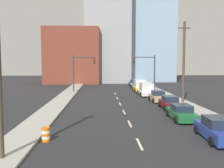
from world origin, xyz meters
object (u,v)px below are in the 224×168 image
object	(u,v)px
sedan_tan	(158,97)
box_truck_white	(146,89)
traffic_signal_right	(149,68)
sedan_blue	(217,130)
box_truck_yellow	(140,86)
sedan_green	(182,113)
traffic_signal_left	(79,68)
sedan_teal	(133,83)
utility_pole_right_mid	(184,62)
sedan_maroon	(170,103)
traffic_barrel	(46,134)
sedan_silver	(137,85)

from	to	relation	value
sedan_tan	box_truck_white	distance (m)	6.22
traffic_signal_right	sedan_blue	world-z (taller)	traffic_signal_right
sedan_blue	box_truck_yellow	distance (m)	29.90
box_truck_white	sedan_green	bearing A→B (deg)	-88.42
traffic_signal_left	sedan_teal	bearing A→B (deg)	48.31
utility_pole_right_mid	sedan_green	xyz separation A→B (m)	(-3.23, -9.27, -4.75)
traffic_signal_left	sedan_maroon	bearing A→B (deg)	-55.15
traffic_barrel	sedan_green	size ratio (longest dim) A/B	0.20
utility_pole_right_mid	box_truck_white	world-z (taller)	utility_pole_right_mid
traffic_signal_right	sedan_silver	xyz separation A→B (m)	(-1.12, 7.21, -3.63)
utility_pole_right_mid	sedan_blue	xyz separation A→B (m)	(-2.78, -15.44, -4.70)
traffic_barrel	box_truck_yellow	size ratio (longest dim) A/B	0.18
box_truck_white	sedan_teal	world-z (taller)	box_truck_white
traffic_barrel	sedan_tan	distance (m)	20.65
traffic_signal_left	traffic_signal_right	distance (m)	12.60
sedan_maroon	sedan_silver	world-z (taller)	sedan_silver
traffic_signal_right	sedan_teal	bearing A→B (deg)	94.72
sedan_blue	sedan_teal	size ratio (longest dim) A/B	1.05
traffic_signal_right	traffic_barrel	xyz separation A→B (m)	(-12.50, -28.52, -3.84)
sedan_maroon	sedan_teal	bearing A→B (deg)	92.00
traffic_signal_left	traffic_barrel	world-z (taller)	traffic_signal_left
sedan_maroon	utility_pole_right_mid	bearing A→B (deg)	55.01
sedan_blue	sedan_green	size ratio (longest dim) A/B	1.00
box_truck_yellow	sedan_blue	bearing A→B (deg)	-87.89
traffic_signal_left	traffic_signal_right	world-z (taller)	same
sedan_green	sedan_tan	distance (m)	11.07
box_truck_yellow	sedan_silver	world-z (taller)	box_truck_yellow
sedan_maroon	box_truck_white	size ratio (longest dim) A/B	0.83
sedan_tan	traffic_barrel	bearing A→B (deg)	-124.33
sedan_green	sedan_teal	distance (m)	35.42
sedan_teal	sedan_green	bearing A→B (deg)	-87.04
sedan_maroon	sedan_silver	bearing A→B (deg)	92.24
sedan_green	sedan_teal	xyz separation A→B (m)	(0.19, 35.42, -0.02)
sedan_green	box_truck_white	xyz separation A→B (m)	(-0.15, 17.26, 0.36)
sedan_blue	sedan_teal	bearing A→B (deg)	93.35
traffic_barrel	sedan_maroon	bearing A→B (deg)	44.68
sedan_teal	traffic_barrel	bearing A→B (deg)	-102.14
traffic_signal_right	sedan_silver	size ratio (longest dim) A/B	1.46
traffic_signal_right	box_truck_white	distance (m)	6.35
traffic_barrel	sedan_maroon	world-z (taller)	sedan_maroon
traffic_barrel	sedan_green	xyz separation A→B (m)	(11.24, 6.04, 0.17)
sedan_silver	sedan_teal	xyz separation A→B (m)	(0.05, 5.73, -0.07)
traffic_signal_left	utility_pole_right_mid	xyz separation A→B (m)	(14.56, -13.21, 1.08)
sedan_maroon	sedan_tan	distance (m)	5.53
utility_pole_right_mid	box_truck_white	xyz separation A→B (m)	(-3.37, 7.98, -4.40)
traffic_signal_left	box_truck_yellow	distance (m)	11.74
traffic_signal_left	utility_pole_right_mid	size ratio (longest dim) A/B	0.64
traffic_barrel	sedan_maroon	xyz separation A→B (m)	(11.70, 11.57, 0.20)
utility_pole_right_mid	sedan_teal	world-z (taller)	utility_pole_right_mid
sedan_tan	box_truck_yellow	bearing A→B (deg)	91.84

